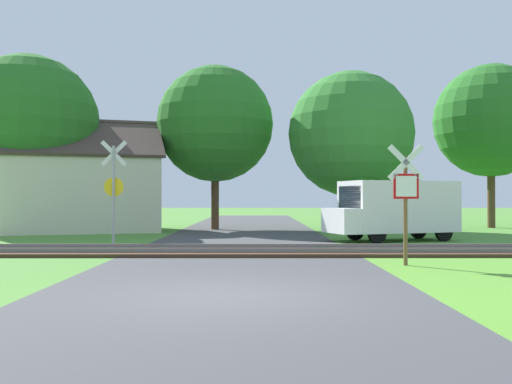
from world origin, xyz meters
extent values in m
plane|color=#4C8433|center=(0.00, 0.00, 0.00)|extent=(160.00, 160.00, 0.00)
cube|color=#424244|center=(0.00, 2.00, 0.00)|extent=(6.67, 80.00, 0.01)
cube|color=#422D1E|center=(0.00, 7.19, 0.05)|extent=(60.00, 2.60, 0.10)
cube|color=slate|center=(0.00, 7.90, 0.16)|extent=(60.00, 0.08, 0.12)
cube|color=slate|center=(0.00, 6.47, 0.16)|extent=(60.00, 0.08, 0.12)
cylinder|color=brown|center=(4.03, 4.20, 1.31)|extent=(0.10, 0.10, 2.61)
cube|color=red|center=(4.03, 4.14, 1.90)|extent=(0.60, 0.03, 0.60)
cube|color=white|center=(4.03, 4.12, 1.90)|extent=(0.49, 0.01, 0.49)
cube|color=white|center=(4.03, 4.14, 2.46)|extent=(0.88, 0.03, 0.88)
cube|color=white|center=(4.03, 4.14, 2.46)|extent=(0.88, 0.03, 0.88)
cylinder|color=#9E9EA5|center=(-4.29, 9.50, 1.68)|extent=(0.09, 0.09, 3.35)
cube|color=white|center=(-4.30, 9.56, 3.10)|extent=(0.88, 0.11, 0.88)
cube|color=white|center=(-4.30, 9.56, 3.10)|extent=(0.88, 0.11, 0.88)
cylinder|color=yellow|center=(-4.30, 9.56, 1.98)|extent=(0.64, 0.09, 0.64)
cube|color=beige|center=(-8.05, 18.20, 1.79)|extent=(8.37, 7.33, 3.57)
cube|color=#473833|center=(-7.65, 16.88, 4.44)|extent=(8.01, 5.13, 2.04)
cube|color=#473833|center=(-8.45, 19.52, 4.44)|extent=(8.01, 5.13, 2.04)
cube|color=brown|center=(-6.19, 18.76, 4.51)|extent=(0.62, 0.62, 1.10)
cylinder|color=#513823|center=(-1.64, 19.63, 1.59)|extent=(0.40, 0.40, 3.17)
sphere|color=#286B23|center=(-1.64, 19.63, 5.40)|extent=(5.93, 5.93, 5.93)
cylinder|color=#513823|center=(13.15, 21.26, 1.75)|extent=(0.40, 0.40, 3.50)
sphere|color=#286B23|center=(13.15, 21.26, 5.78)|extent=(6.07, 6.07, 6.07)
cylinder|color=#513823|center=(5.13, 18.60, 1.23)|extent=(0.29, 0.29, 2.46)
sphere|color=#337A2D|center=(5.13, 18.60, 4.77)|extent=(6.15, 6.15, 6.15)
cylinder|color=#513823|center=(-10.42, 17.72, 1.33)|extent=(0.45, 0.45, 2.66)
sphere|color=#286B23|center=(-10.42, 17.72, 5.14)|extent=(6.63, 6.63, 6.63)
cube|color=white|center=(5.83, 11.98, 1.29)|extent=(4.59, 3.21, 1.90)
cube|color=white|center=(3.52, 11.15, 0.79)|extent=(1.27, 1.94, 0.90)
cube|color=#19232D|center=(3.87, 11.28, 1.62)|extent=(0.58, 1.53, 0.85)
cube|color=navy|center=(5.50, 12.88, 0.96)|extent=(3.56, 1.29, 0.16)
cylinder|color=black|center=(4.22, 12.23, 0.34)|extent=(0.70, 0.40, 0.68)
cylinder|color=black|center=(4.75, 10.76, 0.34)|extent=(0.70, 0.40, 0.68)
cylinder|color=black|center=(6.91, 13.20, 0.34)|extent=(0.70, 0.40, 0.68)
cylinder|color=black|center=(7.43, 11.73, 0.34)|extent=(0.70, 0.40, 0.68)
camera|label=1|loc=(0.45, -9.44, 1.63)|focal=40.00mm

